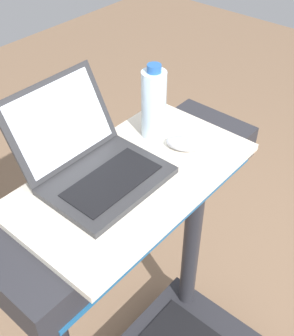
{
  "coord_description": "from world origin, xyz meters",
  "views": [
    {
      "loc": [
        -0.65,
        0.1,
        1.91
      ],
      "look_at": [
        0.0,
        0.65,
        1.19
      ],
      "focal_mm": 45.73,
      "sensor_mm": 36.0,
      "label": 1
    }
  ],
  "objects": [
    {
      "name": "laptop",
      "position": [
        -0.07,
        0.78,
        1.18
      ],
      "size": [
        0.32,
        0.34,
        0.23
      ],
      "rotation": [
        0.0,
        0.0,
        -0.08
      ],
      "color": "#2D2D30",
      "rests_on": "desk_board"
    },
    {
      "name": "computer_mouse",
      "position": [
        0.18,
        0.67,
        1.15
      ],
      "size": [
        0.09,
        0.11,
        0.03
      ],
      "primitive_type": "ellipsoid",
      "rotation": [
        0.0,
        0.0,
        0.37
      ],
      "color": "#B2B2B7",
      "rests_on": "desk_board"
    },
    {
      "name": "water_bottle",
      "position": [
        0.18,
        0.78,
        1.25
      ],
      "size": [
        0.07,
        0.07,
        0.23
      ],
      "color": "silver",
      "rests_on": "desk_board"
    },
    {
      "name": "desk_board",
      "position": [
        0.0,
        0.7,
        1.13
      ],
      "size": [
        0.69,
        0.39,
        0.02
      ],
      "primitive_type": "cube",
      "color": "beige",
      "rests_on": "treadmill_base"
    }
  ]
}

